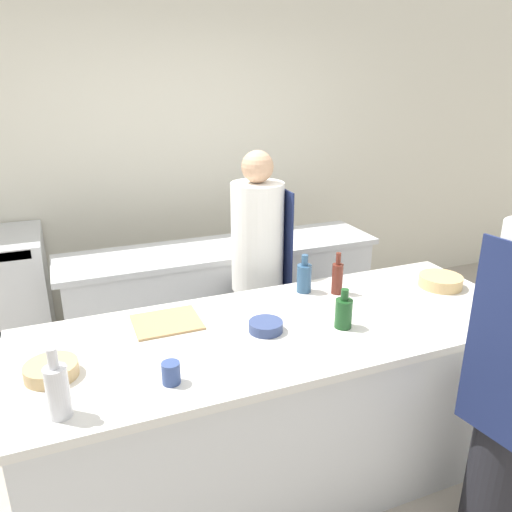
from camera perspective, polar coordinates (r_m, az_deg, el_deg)
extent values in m
plane|color=#A89E8E|center=(3.00, 2.72, -23.20)|extent=(16.00, 16.00, 0.00)
cube|color=silver|center=(4.27, -9.15, 10.88)|extent=(8.00, 0.06, 2.80)
cube|color=silver|center=(2.73, 2.87, -16.66)|extent=(2.46, 0.90, 0.85)
cube|color=silver|center=(2.49, 3.05, -8.41)|extent=(2.56, 0.94, 0.04)
cube|color=silver|center=(3.78, -3.77, -5.59)|extent=(2.22, 0.53, 0.85)
cube|color=silver|center=(3.61, -3.92, 0.79)|extent=(2.32, 0.56, 0.04)
cylinder|color=black|center=(2.68, 26.17, -20.60)|extent=(0.27, 0.27, 0.80)
cube|color=#19234C|center=(2.20, 26.28, -9.19)|extent=(0.06, 0.30, 0.84)
cylinder|color=black|center=(3.42, 0.15, -9.37)|extent=(0.28, 0.28, 0.75)
cylinder|color=white|center=(3.13, 0.16, 2.19)|extent=(0.33, 0.33, 0.69)
cube|color=#19234C|center=(3.23, 3.00, 0.84)|extent=(0.02, 0.31, 0.79)
sphere|color=tan|center=(3.03, 0.17, 10.18)|extent=(0.20, 0.20, 0.20)
cylinder|color=#2D5175|center=(2.84, 5.52, -2.57)|extent=(0.08, 0.08, 0.16)
cylinder|color=#2D5175|center=(2.80, 5.59, -0.47)|extent=(0.04, 0.04, 0.06)
cylinder|color=silver|center=(1.97, -21.69, -14.27)|extent=(0.08, 0.08, 0.20)
cylinder|color=silver|center=(1.90, -22.22, -10.77)|extent=(0.04, 0.04, 0.08)
cylinder|color=#5B2319|center=(2.84, 9.27, -2.60)|extent=(0.06, 0.06, 0.17)
cylinder|color=#5B2319|center=(2.79, 9.40, -0.30)|extent=(0.03, 0.03, 0.07)
cylinder|color=#19471E|center=(2.47, 9.97, -6.50)|extent=(0.08, 0.08, 0.14)
cylinder|color=#19471E|center=(2.43, 10.11, -4.38)|extent=(0.04, 0.04, 0.06)
cylinder|color=navy|center=(2.42, 1.12, -8.04)|extent=(0.17, 0.17, 0.05)
cylinder|color=tan|center=(2.25, -22.36, -11.97)|extent=(0.22, 0.22, 0.06)
cylinder|color=tan|center=(3.10, 20.33, -2.72)|extent=(0.25, 0.25, 0.07)
cylinder|color=#33477F|center=(2.07, -9.69, -13.04)|extent=(0.07, 0.07, 0.09)
cube|color=tan|center=(2.54, -10.16, -7.45)|extent=(0.33, 0.28, 0.01)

